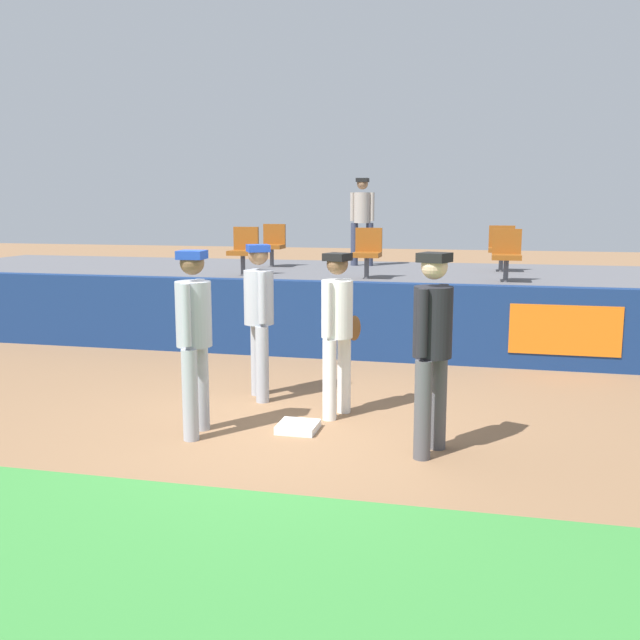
% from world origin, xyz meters
% --- Properties ---
extents(ground_plane, '(60.00, 60.00, 0.00)m').
position_xyz_m(ground_plane, '(0.00, 0.00, 0.00)').
color(ground_plane, '#846042').
extents(grass_foreground_strip, '(18.00, 2.80, 0.01)m').
position_xyz_m(grass_foreground_strip, '(0.00, -2.99, 0.00)').
color(grass_foreground_strip, '#388438').
rests_on(grass_foreground_strip, ground_plane).
extents(first_base, '(0.40, 0.40, 0.08)m').
position_xyz_m(first_base, '(0.17, -0.00, 0.04)').
color(first_base, white).
rests_on(first_base, ground_plane).
extents(player_fielder_home, '(0.46, 0.52, 1.80)m').
position_xyz_m(player_fielder_home, '(0.46, 0.61, 1.04)').
color(player_fielder_home, white).
rests_on(player_fielder_home, ground_plane).
extents(player_runner_visitor, '(0.38, 0.52, 1.87)m').
position_xyz_m(player_runner_visitor, '(-0.79, -0.35, 1.08)').
color(player_runner_visitor, '#9EA3AD').
rests_on(player_runner_visitor, ground_plane).
extents(player_coach_visitor, '(0.48, 0.48, 1.85)m').
position_xyz_m(player_coach_visitor, '(-0.59, 1.09, 1.07)').
color(player_coach_visitor, '#9EA3AD').
rests_on(player_coach_visitor, ground_plane).
extents(player_umpire, '(0.46, 0.50, 1.88)m').
position_xyz_m(player_umpire, '(1.55, -0.37, 1.09)').
color(player_umpire, '#4C4C51').
rests_on(player_umpire, ground_plane).
extents(field_wall, '(18.00, 0.26, 1.17)m').
position_xyz_m(field_wall, '(0.02, 3.51, 0.58)').
color(field_wall, navy).
rests_on(field_wall, ground_plane).
extents(bleacher_platform, '(18.00, 4.80, 1.08)m').
position_xyz_m(bleacher_platform, '(0.00, 6.08, 0.54)').
color(bleacher_platform, '#59595E').
rests_on(bleacher_platform, ground_plane).
extents(seat_front_center, '(0.45, 0.44, 0.84)m').
position_xyz_m(seat_front_center, '(0.06, 4.95, 1.55)').
color(seat_front_center, '#4C4C51').
rests_on(seat_front_center, bleacher_platform).
extents(seat_front_right, '(0.46, 0.44, 0.84)m').
position_xyz_m(seat_front_right, '(2.32, 4.95, 1.55)').
color(seat_front_right, '#4C4C51').
rests_on(seat_front_right, bleacher_platform).
extents(seat_back_right, '(0.47, 0.44, 0.84)m').
position_xyz_m(seat_back_right, '(2.27, 6.75, 1.55)').
color(seat_back_right, '#4C4C51').
rests_on(seat_back_right, bleacher_platform).
extents(seat_back_left, '(0.45, 0.44, 0.84)m').
position_xyz_m(seat_back_left, '(-2.14, 6.75, 1.55)').
color(seat_back_left, '#4C4C51').
rests_on(seat_back_left, bleacher_platform).
extents(seat_front_left, '(0.45, 0.44, 0.84)m').
position_xyz_m(seat_front_left, '(-2.11, 4.95, 1.55)').
color(seat_front_left, '#4C4C51').
rests_on(seat_front_left, bleacher_platform).
extents(spectator_hooded, '(0.49, 0.33, 1.74)m').
position_xyz_m(spectator_hooded, '(-0.45, 7.35, 2.09)').
color(spectator_hooded, '#33384C').
rests_on(spectator_hooded, bleacher_platform).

